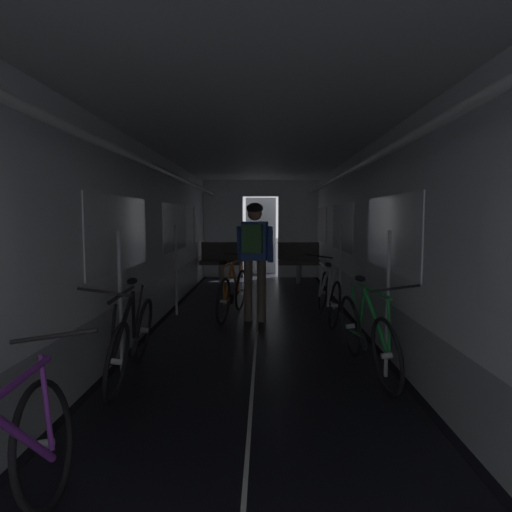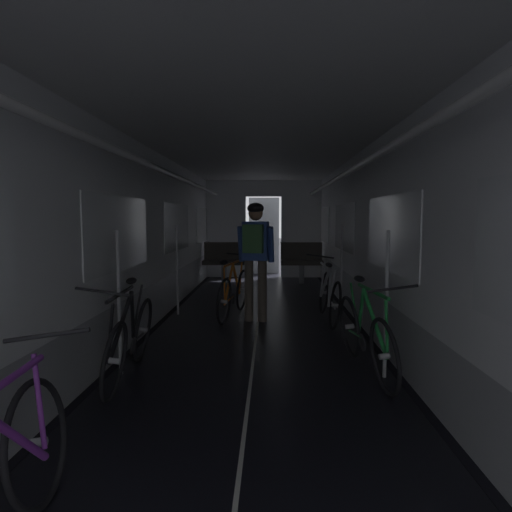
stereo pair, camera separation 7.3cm
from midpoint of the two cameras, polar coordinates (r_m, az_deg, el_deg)
name	(u,v)px [view 1 (the left image)]	position (r m, az deg, el deg)	size (l,w,h in m)	color
train_car_shell	(256,203)	(5.55, -0.34, 6.95)	(3.14, 12.34, 2.57)	black
bench_seat_far_left	(221,258)	(10.12, -4.79, -0.32)	(0.98, 0.51, 0.95)	gray
bench_seat_far_right	(299,259)	(10.10, 5.43, -0.34)	(0.98, 0.51, 0.95)	gray
bicycle_green	(367,334)	(4.42, 13.89, -9.94)	(0.48, 1.69, 0.95)	black
bicycle_black	(131,338)	(4.33, -16.56, -10.36)	(0.44, 1.69, 0.96)	black
bicycle_silver	(328,295)	(6.46, 9.13, -5.12)	(0.44, 1.69, 0.96)	black
person_cyclist_aisle	(254,248)	(6.26, -0.54, 1.00)	(0.55, 0.43, 1.73)	brown
bicycle_orange_in_aisle	(232,292)	(6.63, -3.44, -4.78)	(0.47, 1.68, 0.95)	black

